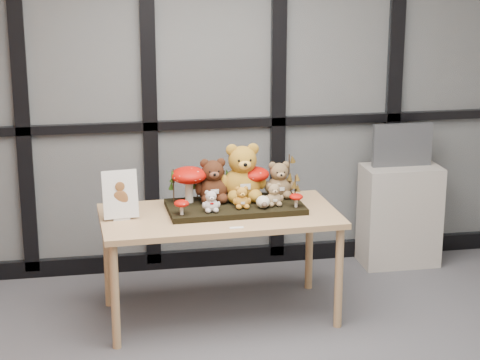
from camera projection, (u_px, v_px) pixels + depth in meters
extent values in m
plane|color=#AEABA5|center=(214.00, 73.00, 5.97)|extent=(5.00, 0.00, 5.00)
cube|color=#2D383F|center=(214.00, 73.00, 5.95)|extent=(4.90, 0.02, 2.70)
cube|color=black|center=(216.00, 257.00, 6.31)|extent=(4.90, 0.06, 0.12)
cube|color=black|center=(215.00, 123.00, 6.04)|extent=(4.90, 0.06, 0.06)
cube|color=black|center=(20.00, 79.00, 5.72)|extent=(0.10, 0.06, 2.70)
cube|color=black|center=(149.00, 75.00, 5.87)|extent=(0.10, 0.06, 2.70)
cube|color=black|center=(278.00, 72.00, 6.02)|extent=(0.10, 0.06, 2.70)
cube|color=black|center=(395.00, 68.00, 6.17)|extent=(0.10, 0.06, 2.70)
cube|color=tan|center=(220.00, 216.00, 5.30)|extent=(1.47, 0.77, 0.04)
cylinder|color=tan|center=(115.00, 297.00, 4.96)|extent=(0.05, 0.05, 0.64)
cylinder|color=tan|center=(108.00, 259.00, 5.55)|extent=(0.05, 0.05, 0.64)
cylinder|color=tan|center=(339.00, 278.00, 5.24)|extent=(0.05, 0.05, 0.64)
cylinder|color=tan|center=(309.00, 243.00, 5.82)|extent=(0.05, 0.05, 0.64)
cube|color=black|center=(235.00, 207.00, 5.36)|extent=(0.84, 0.44, 0.04)
cube|color=silver|center=(121.00, 218.00, 5.19)|extent=(0.11, 0.07, 0.01)
cube|color=white|center=(120.00, 194.00, 5.15)|extent=(0.21, 0.09, 0.28)
ellipsoid|color=brown|center=(120.00, 199.00, 5.15)|extent=(0.09, 0.01, 0.10)
ellipsoid|color=brown|center=(120.00, 186.00, 5.13)|extent=(0.06, 0.01, 0.06)
cube|color=white|center=(237.00, 228.00, 5.03)|extent=(0.08, 0.03, 0.00)
cube|color=#AEA79B|center=(400.00, 215.00, 6.26)|extent=(0.55, 0.32, 0.73)
cube|color=#494C51|center=(402.00, 145.00, 6.14)|extent=(0.43, 0.05, 0.31)
cube|color=black|center=(403.00, 146.00, 6.12)|extent=(0.38, 0.00, 0.25)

